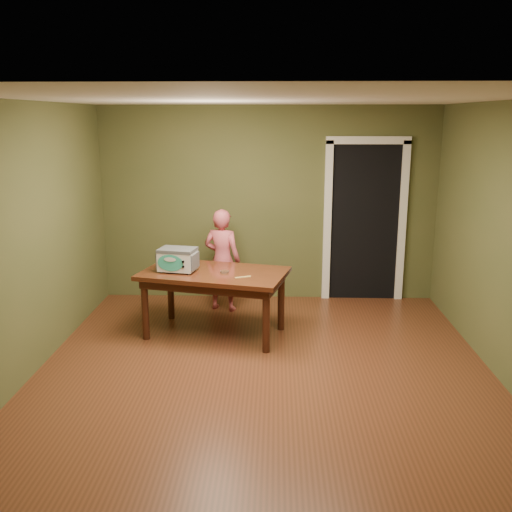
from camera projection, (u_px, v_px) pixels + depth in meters
name	position (u px, v px, depth m)	size (l,w,h in m)	color
floor	(264.00, 375.00, 5.55)	(5.00, 5.00, 0.00)	brown
room_shell	(264.00, 201.00, 5.14)	(4.52, 5.02, 2.61)	brown
doorway	(361.00, 219.00, 7.95)	(1.10, 0.66, 2.25)	black
dining_table	(214.00, 280.00, 6.45)	(1.77, 1.25, 0.75)	#3E1B0E
toy_oven	(178.00, 259.00, 6.40)	(0.47, 0.36, 0.26)	#4C4F54
baking_pan	(224.00, 272.00, 6.38)	(0.10, 0.10, 0.02)	silver
spatula	(243.00, 277.00, 6.18)	(0.18, 0.03, 0.01)	#DBBA5F
child	(222.00, 260.00, 7.29)	(0.48, 0.32, 1.32)	#C5515C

